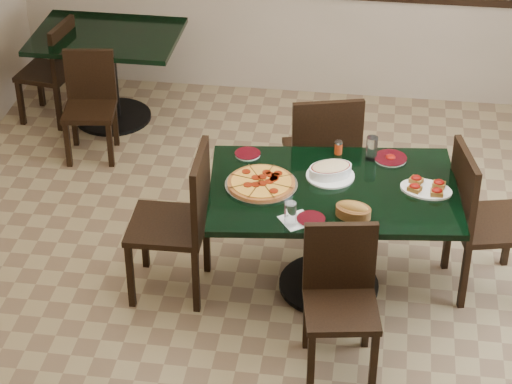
# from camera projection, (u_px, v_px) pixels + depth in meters

# --- Properties ---
(floor) EXTENTS (5.50, 5.50, 0.00)m
(floor) POSITION_uv_depth(u_px,v_px,m) (276.00, 290.00, 6.32)
(floor) COLOR olive
(floor) RESTS_ON ground
(room_shell) EXTENTS (5.50, 5.50, 5.50)m
(room_shell) POSITION_uv_depth(u_px,v_px,m) (452.00, 19.00, 6.99)
(room_shell) COLOR white
(room_shell) RESTS_ON floor
(main_table) EXTENTS (1.58, 1.11, 0.75)m
(main_table) POSITION_uv_depth(u_px,v_px,m) (332.00, 213.00, 6.04)
(main_table) COLOR black
(main_table) RESTS_ON floor
(back_table) EXTENTS (1.14, 0.83, 0.75)m
(back_table) POSITION_uv_depth(u_px,v_px,m) (108.00, 60.00, 7.92)
(back_table) COLOR black
(back_table) RESTS_ON floor
(chair_far) EXTENTS (0.57, 0.57, 1.00)m
(chair_far) POSITION_uv_depth(u_px,v_px,m) (323.00, 151.00, 6.67)
(chair_far) COLOR black
(chair_far) RESTS_ON floor
(chair_near) EXTENTS (0.47, 0.47, 0.87)m
(chair_near) POSITION_uv_depth(u_px,v_px,m) (340.00, 291.00, 5.54)
(chair_near) COLOR black
(chair_near) RESTS_ON floor
(chair_right) EXTENTS (0.55, 0.55, 0.98)m
(chair_right) POSITION_uv_depth(u_px,v_px,m) (479.00, 214.00, 6.06)
(chair_right) COLOR black
(chair_right) RESTS_ON floor
(chair_left) EXTENTS (0.47, 0.47, 1.00)m
(chair_left) POSITION_uv_depth(u_px,v_px,m) (182.00, 215.00, 6.03)
(chair_left) COLOR black
(chair_left) RESTS_ON floor
(back_chair_near) EXTENTS (0.43, 0.43, 0.81)m
(back_chair_near) POSITION_uv_depth(u_px,v_px,m) (90.00, 99.00, 7.53)
(back_chair_near) COLOR black
(back_chair_near) RESTS_ON floor
(back_chair_left) EXTENTS (0.45, 0.45, 0.85)m
(back_chair_left) POSITION_uv_depth(u_px,v_px,m) (54.00, 67.00, 7.94)
(back_chair_left) COLOR black
(back_chair_left) RESTS_ON floor
(pepperoni_pizza) EXTENTS (0.44, 0.44, 0.04)m
(pepperoni_pizza) POSITION_uv_depth(u_px,v_px,m) (261.00, 183.00, 5.95)
(pepperoni_pizza) COLOR silver
(pepperoni_pizza) RESTS_ON main_table
(lasagna_casserole) EXTENTS (0.31, 0.30, 0.09)m
(lasagna_casserole) POSITION_uv_depth(u_px,v_px,m) (330.00, 170.00, 6.02)
(lasagna_casserole) COLOR white
(lasagna_casserole) RESTS_ON main_table
(bread_basket) EXTENTS (0.24, 0.19, 0.09)m
(bread_basket) POSITION_uv_depth(u_px,v_px,m) (353.00, 210.00, 5.67)
(bread_basket) COLOR brown
(bread_basket) RESTS_ON main_table
(bruschetta_platter) EXTENTS (0.36, 0.29, 0.05)m
(bruschetta_platter) POSITION_uv_depth(u_px,v_px,m) (426.00, 187.00, 5.90)
(bruschetta_platter) COLOR white
(bruschetta_platter) RESTS_ON main_table
(side_plate_near) EXTENTS (0.16, 0.16, 0.02)m
(side_plate_near) POSITION_uv_depth(u_px,v_px,m) (311.00, 219.00, 5.65)
(side_plate_near) COLOR white
(side_plate_near) RESTS_ON main_table
(side_plate_far_r) EXTENTS (0.21, 0.21, 0.03)m
(side_plate_far_r) POSITION_uv_depth(u_px,v_px,m) (390.00, 158.00, 6.21)
(side_plate_far_r) COLOR white
(side_plate_far_r) RESTS_ON main_table
(side_plate_far_l) EXTENTS (0.16, 0.16, 0.02)m
(side_plate_far_l) POSITION_uv_depth(u_px,v_px,m) (248.00, 154.00, 6.25)
(side_plate_far_l) COLOR white
(side_plate_far_l) RESTS_ON main_table
(napkin_setting) EXTENTS (0.23, 0.23, 0.01)m
(napkin_setting) POSITION_uv_depth(u_px,v_px,m) (297.00, 220.00, 5.65)
(napkin_setting) COLOR silver
(napkin_setting) RESTS_ON main_table
(water_glass_a) EXTENTS (0.07, 0.07, 0.15)m
(water_glass_a) POSITION_uv_depth(u_px,v_px,m) (372.00, 148.00, 6.18)
(water_glass_a) COLOR silver
(water_glass_a) RESTS_ON main_table
(water_glass_b) EXTENTS (0.07, 0.07, 0.15)m
(water_glass_b) POSITION_uv_depth(u_px,v_px,m) (290.00, 214.00, 5.58)
(water_glass_b) COLOR silver
(water_glass_b) RESTS_ON main_table
(pepper_shaker) EXTENTS (0.05, 0.05, 0.09)m
(pepper_shaker) POSITION_uv_depth(u_px,v_px,m) (338.00, 147.00, 6.25)
(pepper_shaker) COLOR red
(pepper_shaker) RESTS_ON main_table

